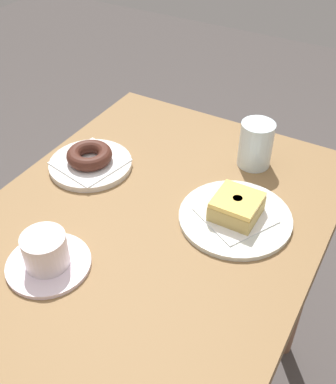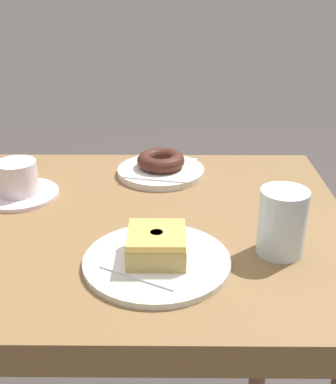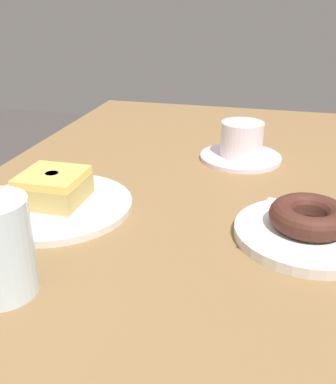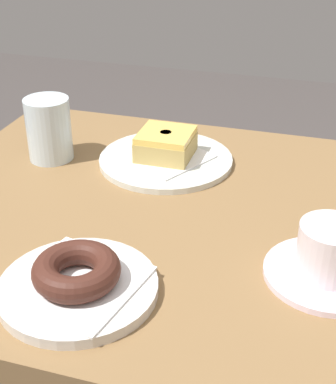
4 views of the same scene
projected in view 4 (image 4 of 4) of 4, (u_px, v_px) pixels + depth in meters
table at (247, 270)px, 0.84m from camera, size 1.04×0.66×0.75m
plate_glazed_square at (166, 160)px, 0.97m from camera, size 0.23×0.23×0.01m
napkin_glazed_square at (166, 156)px, 0.97m from camera, size 0.17×0.17×0.00m
donut_glazed_square at (166, 144)px, 0.96m from camera, size 0.09×0.09×0.04m
plate_chocolate_ring at (78, 288)px, 0.67m from camera, size 0.19×0.19×0.01m
napkin_chocolate_ring at (78, 282)px, 0.66m from camera, size 0.16×0.16×0.00m
donut_chocolate_ring at (76, 270)px, 0.66m from camera, size 0.10×0.10×0.03m
water_glass at (49, 129)px, 0.96m from camera, size 0.08×0.08×0.11m
coffee_cup at (329, 257)px, 0.68m from camera, size 0.15×0.15×0.07m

